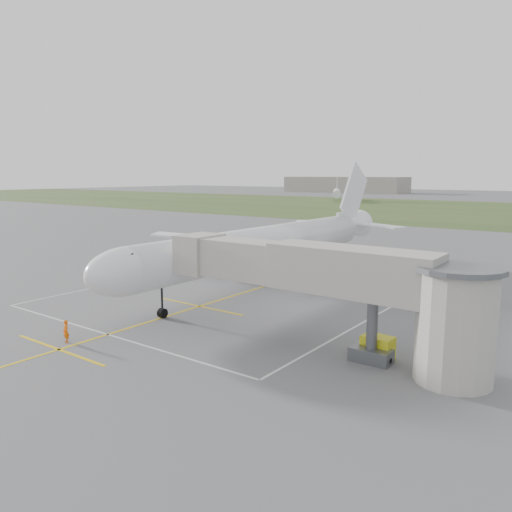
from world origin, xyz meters
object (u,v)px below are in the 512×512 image
Objects in this scene: jet_bridge at (340,284)px; baggage_cart at (107,273)px; ramp_worker_nose at (66,331)px; airliner at (268,245)px; ramp_worker_wing at (209,267)px; gpu_unit at (377,348)px.

jet_bridge reaches higher than baggage_cart.
jet_bridge reaches higher than ramp_worker_nose.
airliner reaches higher than ramp_worker_wing.
gpu_unit is 31.09m from ramp_worker_wing.
ramp_worker_nose is at bearing -148.95° from gpu_unit.
ramp_worker_nose is at bearing -92.17° from airliner.
gpu_unit is (2.35, 0.84, -4.01)m from jet_bridge.
ramp_worker_nose is at bearing -150.66° from jet_bridge.
jet_bridge is at bearing 176.64° from ramp_worker_wing.
airliner is 22.98× the size of gpu_unit.
jet_bridge is at bearing -157.52° from gpu_unit.
ramp_worker_wing is (-8.56, 24.63, 0.02)m from ramp_worker_nose.
ramp_worker_wing is at bearing 120.41° from ramp_worker_nose.
baggage_cart is at bearing 174.85° from gpu_unit.
jet_bridge is 14.02× the size of ramp_worker_wing.
airliner is at bearing 146.26° from gpu_unit.
baggage_cart is at bearing 169.95° from jet_bridge.
airliner is at bearing 17.49° from baggage_cart.
baggage_cart is at bearing -151.79° from airliner.
ramp_worker_wing is (6.61, 9.66, 0.04)m from baggage_cart.
baggage_cart is (-34.14, 4.79, 0.06)m from gpu_unit.
jet_bridge is at bearing 40.57° from ramp_worker_nose.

